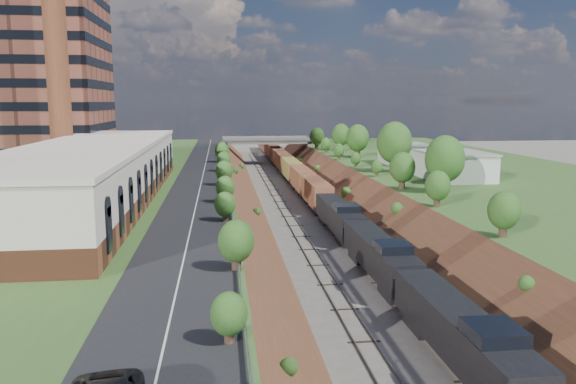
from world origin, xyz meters
name	(u,v)px	position (x,y,z in m)	size (l,w,h in m)	color
ground	(429,380)	(0.00, 0.00, 0.00)	(400.00, 400.00, 0.00)	#6B665B
platform_left	(92,194)	(-33.00, 60.00, 2.50)	(44.00, 180.00, 5.00)	#396027
platform_right	(486,186)	(33.00, 60.00, 2.50)	(44.00, 180.00, 5.00)	#396027
embankment_left	(231,206)	(-11.00, 60.00, 0.00)	(7.07, 180.00, 7.07)	brown
embankment_right	(362,203)	(11.00, 60.00, 0.00)	(7.07, 180.00, 7.07)	brown
rail_left_track	(282,204)	(-2.60, 60.00, 0.09)	(1.58, 180.00, 0.18)	gray
rail_right_track	(313,204)	(2.60, 60.00, 0.09)	(1.58, 180.00, 0.18)	gray
road	(203,176)	(-15.50, 60.00, 5.05)	(8.00, 180.00, 0.10)	black
guardrail	(228,173)	(-11.40, 59.80, 5.55)	(0.10, 171.00, 0.70)	#99999E
commercial_building	(91,173)	(-28.00, 38.00, 8.51)	(14.30, 62.30, 7.00)	brown
highrise_tower	(31,6)	(-44.00, 72.00, 32.88)	(22.00, 22.00, 53.90)	brown
smokestack	(56,46)	(-36.00, 56.00, 25.00)	(3.20, 3.20, 40.00)	brown
overpass	(267,146)	(0.00, 122.00, 4.92)	(24.50, 8.30, 7.40)	gray
white_building_near	(454,166)	(23.50, 52.00, 7.00)	(9.00, 12.00, 4.00)	silver
white_building_far	(405,155)	(23.00, 74.00, 6.80)	(8.00, 10.00, 3.60)	silver
tree_right_large	(445,160)	(17.00, 40.00, 9.38)	(5.25, 5.25, 7.61)	#473323
tree_left_crest	(230,211)	(-11.80, 20.00, 7.04)	(2.45, 2.45, 3.55)	#473323
freight_train	(292,169)	(2.60, 87.80, 2.59)	(2.98, 183.59, 4.55)	black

